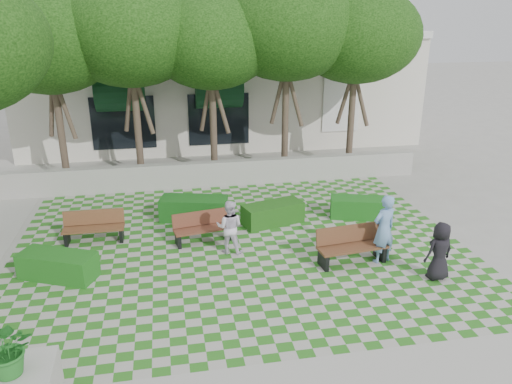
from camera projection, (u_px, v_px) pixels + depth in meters
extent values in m
plane|color=gray|center=(247.00, 266.00, 12.54)|extent=(90.00, 90.00, 0.00)
plane|color=#2B721E|center=(241.00, 248.00, 13.46)|extent=(12.00, 12.00, 0.00)
cube|color=#9E9B93|center=(219.00, 173.00, 18.10)|extent=(15.00, 0.36, 0.90)
cube|color=#502F1B|center=(353.00, 247.00, 12.51)|extent=(1.83, 0.74, 0.06)
cube|color=#502F1B|center=(349.00, 234.00, 12.65)|extent=(1.78, 0.32, 0.45)
cube|color=black|center=(323.00, 260.00, 12.37)|extent=(0.15, 0.50, 0.44)
cube|color=black|center=(380.00, 251.00, 12.81)|extent=(0.15, 0.50, 0.44)
cube|color=#562C1D|center=(203.00, 229.00, 13.67)|extent=(1.65, 0.77, 0.05)
cube|color=#562C1D|center=(200.00, 218.00, 13.79)|extent=(1.58, 0.40, 0.40)
cube|color=black|center=(178.00, 240.00, 13.51)|extent=(0.17, 0.45, 0.39)
cube|color=black|center=(227.00, 232.00, 13.98)|extent=(0.17, 0.45, 0.39)
cube|color=brown|center=(94.00, 228.00, 13.67)|extent=(1.64, 0.52, 0.05)
cube|color=brown|center=(94.00, 217.00, 13.80)|extent=(1.64, 0.13, 0.41)
cube|color=black|center=(67.00, 237.00, 13.62)|extent=(0.10, 0.45, 0.40)
cube|color=black|center=(122.00, 233.00, 13.86)|extent=(0.10, 0.45, 0.40)
cube|color=#165417|center=(360.00, 208.00, 15.36)|extent=(1.90, 1.20, 0.62)
cube|color=#194813|center=(273.00, 214.00, 14.91)|extent=(1.94, 1.21, 0.63)
cube|color=#134815|center=(194.00, 209.00, 15.18)|extent=(2.14, 1.27, 0.70)
cube|color=#175316|center=(58.00, 266.00, 11.89)|extent=(1.95, 1.40, 0.63)
imported|color=#226F24|center=(8.00, 349.00, 7.10)|extent=(0.79, 0.69, 0.85)
imported|color=#6E96C8|center=(384.00, 229.00, 12.45)|extent=(0.76, 0.61, 1.80)
imported|color=black|center=(440.00, 251.00, 11.70)|extent=(0.77, 0.57, 1.44)
imported|color=silver|center=(229.00, 227.00, 12.99)|extent=(0.84, 0.74, 1.45)
cylinder|color=#47382B|center=(61.00, 134.00, 17.96)|extent=(0.26, 0.26, 3.64)
ellipsoid|color=#1E4C11|center=(48.00, 40.00, 16.84)|extent=(4.80, 4.80, 3.60)
cylinder|color=#47382B|center=(138.00, 129.00, 18.40)|extent=(0.26, 0.26, 3.81)
ellipsoid|color=#1E4C11|center=(130.00, 32.00, 17.22)|extent=(5.00, 5.00, 3.75)
cylinder|color=#47382B|center=(213.00, 129.00, 18.92)|extent=(0.26, 0.26, 3.58)
ellipsoid|color=#1E4C11|center=(211.00, 41.00, 17.82)|extent=(4.60, 4.60, 3.45)
cylinder|color=#47382B|center=(285.00, 121.00, 19.35)|extent=(0.26, 0.26, 3.92)
ellipsoid|color=#1E4C11|center=(287.00, 27.00, 18.14)|extent=(5.20, 5.20, 3.90)
cylinder|color=#47382B|center=(351.00, 121.00, 19.86)|extent=(0.26, 0.26, 3.70)
ellipsoid|color=#1E4C11|center=(357.00, 35.00, 18.72)|extent=(4.80, 4.80, 3.60)
cube|color=beige|center=(219.00, 85.00, 24.94)|extent=(18.00, 8.00, 5.00)
cube|color=white|center=(229.00, 37.00, 20.39)|extent=(18.00, 0.30, 0.30)
cube|color=black|center=(341.00, 101.00, 22.20)|extent=(1.40, 0.10, 2.40)
cylinder|color=#0E361B|center=(120.00, 89.00, 20.28)|extent=(3.00, 1.80, 1.80)
cube|color=black|center=(123.00, 123.00, 20.76)|extent=(2.60, 0.08, 2.20)
cylinder|color=#0E361B|center=(218.00, 86.00, 20.97)|extent=(3.00, 1.80, 1.80)
cube|color=black|center=(219.00, 119.00, 21.46)|extent=(2.60, 0.08, 2.20)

